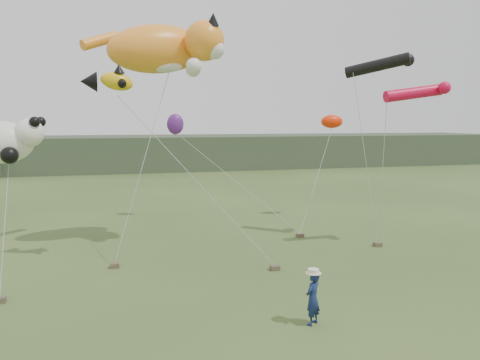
% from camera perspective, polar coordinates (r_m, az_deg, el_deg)
% --- Properties ---
extents(ground, '(120.00, 120.00, 0.00)m').
position_cam_1_polar(ground, '(16.14, 6.96, -14.19)').
color(ground, '#385123').
rests_on(ground, ground).
extents(headland, '(90.00, 13.00, 4.00)m').
position_cam_1_polar(headland, '(58.83, -12.11, 3.22)').
color(headland, '#2D3D28').
rests_on(headland, ground).
extents(festival_attendant, '(0.69, 0.65, 1.58)m').
position_cam_1_polar(festival_attendant, '(14.09, 8.86, -14.06)').
color(festival_attendant, '#14224D').
rests_on(festival_attendant, ground).
extents(sandbag_anchors, '(15.94, 5.91, 0.18)m').
position_cam_1_polar(sandbag_anchors, '(19.96, -1.14, -9.63)').
color(sandbag_anchors, brown).
rests_on(sandbag_anchors, ground).
extents(cat_kite, '(6.37, 3.68, 2.78)m').
position_cam_1_polar(cat_kite, '(22.28, -8.75, 15.62)').
color(cat_kite, orange).
rests_on(cat_kite, ground).
extents(fish_kite, '(2.16, 1.42, 1.14)m').
position_cam_1_polar(fish_kite, '(19.77, -15.96, 11.54)').
color(fish_kite, '#E5B10F').
rests_on(fish_kite, ground).
extents(tube_kites, '(3.70, 3.75, 2.40)m').
position_cam_1_polar(tube_kites, '(23.58, 18.75, 11.88)').
color(tube_kites, black).
rests_on(tube_kites, ground).
extents(panda_kite, '(2.97, 1.92, 1.85)m').
position_cam_1_polar(panda_kite, '(20.57, -26.75, 4.25)').
color(panda_kite, white).
rests_on(panda_kite, ground).
extents(misc_kites, '(10.32, 2.72, 1.22)m').
position_cam_1_polar(misc_kites, '(28.07, 2.03, 6.99)').
color(misc_kites, '#FD2C06').
rests_on(misc_kites, ground).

